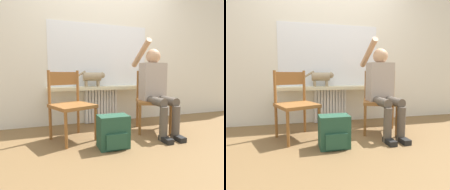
{
  "view_description": "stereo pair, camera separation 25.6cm",
  "coord_description": "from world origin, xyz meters",
  "views": [
    {
      "loc": [
        -0.85,
        -1.85,
        0.82
      ],
      "look_at": [
        0.0,
        0.6,
        0.52
      ],
      "focal_mm": 30.0,
      "sensor_mm": 36.0,
      "label": 1
    },
    {
      "loc": [
        -0.61,
        -1.92,
        0.82
      ],
      "look_at": [
        0.0,
        0.6,
        0.52
      ],
      "focal_mm": 30.0,
      "sensor_mm": 36.0,
      "label": 2
    }
  ],
  "objects": [
    {
      "name": "ground_plane",
      "position": [
        0.0,
        0.0,
        0.0
      ],
      "size": [
        12.0,
        12.0,
        0.0
      ],
      "primitive_type": "plane",
      "color": "brown"
    },
    {
      "name": "radiator",
      "position": [
        0.0,
        1.15,
        0.28
      ],
      "size": [
        0.55,
        0.08,
        0.57
      ],
      "color": "white",
      "rests_on": "ground_plane"
    },
    {
      "name": "wall_with_window",
      "position": [
        0.0,
        1.23,
        1.35
      ],
      "size": [
        7.0,
        0.06,
        2.7
      ],
      "color": "white",
      "rests_on": "ground_plane"
    },
    {
      "name": "chair_left",
      "position": [
        -0.58,
        0.48,
        0.45
      ],
      "size": [
        0.59,
        0.59,
        0.86
      ],
      "rotation": [
        0.0,
        0.0,
        0.4
      ],
      "color": "brown",
      "rests_on": "ground_plane"
    },
    {
      "name": "windowsill",
      "position": [
        0.0,
        1.07,
        0.59
      ],
      "size": [
        1.73,
        0.27,
        0.05
      ],
      "color": "beige",
      "rests_on": "radiator"
    },
    {
      "name": "backpack",
      "position": [
        -0.18,
        0.05,
        0.18
      ],
      "size": [
        0.33,
        0.24,
        0.36
      ],
      "color": "#234C38",
      "rests_on": "ground_plane"
    },
    {
      "name": "person",
      "position": [
        0.57,
        0.38,
        0.65
      ],
      "size": [
        0.36,
        0.96,
        1.3
      ],
      "color": "brown",
      "rests_on": "ground_plane"
    },
    {
      "name": "window_glass",
      "position": [
        0.0,
        1.2,
        1.12
      ],
      "size": [
        1.66,
        0.01,
        1.01
      ],
      "color": "white",
      "rests_on": "windowsill"
    },
    {
      "name": "chair_right",
      "position": [
        0.58,
        0.48,
        0.45
      ],
      "size": [
        0.59,
        0.59,
        0.86
      ],
      "rotation": [
        0.0,
        0.0,
        -0.39
      ],
      "color": "brown",
      "rests_on": "ground_plane"
    },
    {
      "name": "cat",
      "position": [
        -0.16,
        1.05,
        0.77
      ],
      "size": [
        0.5,
        0.13,
        0.25
      ],
      "color": "#9E896B",
      "rests_on": "windowsill"
    }
  ]
}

